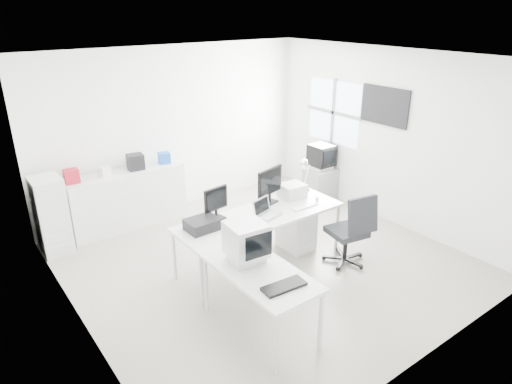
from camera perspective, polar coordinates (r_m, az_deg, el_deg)
floor at (r=6.57m, az=1.05°, el=-8.62°), size 5.00×5.00×0.01m
ceiling at (r=5.66m, az=1.26°, el=16.44°), size 5.00×5.00×0.01m
back_wall at (r=8.01m, az=-9.99°, el=7.70°), size 5.00×0.02×2.80m
left_wall at (r=4.96m, az=-22.35°, el=-3.03°), size 0.02×5.00×2.80m
right_wall at (r=7.70m, az=16.12°, el=6.56°), size 0.02×5.00×2.80m
window at (r=8.39m, az=9.67°, el=9.79°), size 0.02×1.20×1.10m
wall_picture at (r=7.62m, az=15.78°, el=10.32°), size 0.04×0.90×0.60m
main_desk at (r=6.35m, az=0.59°, el=-5.94°), size 2.40×0.80×0.75m
side_desk at (r=5.17m, az=0.48°, el=-13.29°), size 0.70×1.40×0.75m
drawer_pedestal at (r=6.81m, az=5.03°, el=-4.64°), size 0.40×0.50×0.60m
inkjet_printer at (r=5.80m, az=-6.71°, el=-4.03°), size 0.41×0.32×0.14m
lcd_monitor_small at (r=5.99m, az=-5.04°, el=-1.43°), size 0.39×0.25×0.45m
lcd_monitor_large at (r=6.45m, az=1.74°, el=0.77°), size 0.53×0.31×0.52m
laptop at (r=6.08m, az=1.55°, el=-2.10°), size 0.43×0.44×0.23m
white_keyboard at (r=6.45m, az=6.01°, el=-1.77°), size 0.43×0.14×0.02m
white_mouse at (r=6.67m, az=7.63°, el=-0.84°), size 0.06×0.06×0.06m
laser_printer at (r=6.73m, az=4.55°, el=0.18°), size 0.36×0.32×0.20m
desk_lamp at (r=6.95m, az=6.34°, el=2.26°), size 0.19×0.19×0.52m
crt_monitor at (r=5.02m, az=-1.24°, el=-6.49°), size 0.40×0.40×0.42m
black_keyboard at (r=4.69m, az=3.51°, el=-11.68°), size 0.48×0.22×0.03m
office_chair at (r=6.43m, az=11.29°, el=-4.47°), size 0.71×0.71×1.06m
tv_cabinet at (r=8.57m, az=8.01°, el=1.02°), size 0.54×0.44×0.59m
crt_tv at (r=8.40m, az=8.20°, el=4.32°), size 0.50×0.48×0.45m
sideboard at (r=7.67m, az=-15.77°, el=-0.84°), size 1.88×0.47×0.94m
clutter_box_a at (r=7.26m, az=-22.08°, el=1.84°), size 0.21×0.19×0.20m
clutter_box_b at (r=7.39m, az=-18.36°, el=2.49°), size 0.17×0.15×0.15m
clutter_box_c at (r=7.53m, az=-14.84°, el=3.66°), size 0.27×0.26×0.25m
clutter_box_d at (r=7.73m, az=-11.41°, el=4.20°), size 0.22×0.20×0.18m
clutter_bottle at (r=7.23m, az=-24.43°, el=1.46°), size 0.07×0.07×0.22m
filing_cabinet at (r=7.19m, az=-24.22°, el=-2.70°), size 0.40×0.48×1.15m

